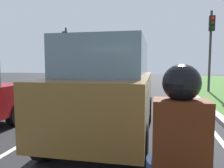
# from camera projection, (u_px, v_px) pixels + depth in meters

# --- Properties ---
(ground_plane) EXTENTS (60.00, 60.00, 0.00)m
(ground_plane) POSITION_uv_depth(u_px,v_px,m) (113.00, 100.00, 10.63)
(ground_plane) COLOR #262628
(lane_line_center) EXTENTS (0.12, 32.00, 0.01)m
(lane_line_center) POSITION_uv_depth(u_px,v_px,m) (99.00, 99.00, 10.77)
(lane_line_center) COLOR silver
(lane_line_center) RESTS_ON ground
(lane_line_right_edge) EXTENTS (0.12, 32.00, 0.01)m
(lane_line_right_edge) POSITION_uv_depth(u_px,v_px,m) (189.00, 102.00, 9.87)
(lane_line_right_edge) COLOR silver
(lane_line_right_edge) RESTS_ON ground
(curb_right) EXTENTS (0.24, 48.00, 0.12)m
(curb_right) POSITION_uv_depth(u_px,v_px,m) (201.00, 102.00, 9.76)
(curb_right) COLOR #9E9B93
(curb_right) RESTS_ON ground
(car_suv_ahead) EXTENTS (2.03, 4.53, 2.28)m
(car_suv_ahead) POSITION_uv_depth(u_px,v_px,m) (109.00, 88.00, 5.13)
(car_suv_ahead) COLOR brown
(car_suv_ahead) RESTS_ON ground
(rider_person) EXTENTS (0.50, 0.40, 1.16)m
(rider_person) POSITION_uv_depth(u_px,v_px,m) (180.00, 137.00, 1.62)
(rider_person) COLOR #4C1E0C
(rider_person) RESTS_ON ground
(traffic_light_near_right) EXTENTS (0.32, 0.50, 4.98)m
(traffic_light_near_right) POSITION_uv_depth(u_px,v_px,m) (211.00, 38.00, 13.02)
(traffic_light_near_right) COLOR #2D2D2D
(traffic_light_near_right) RESTS_ON ground
(traffic_light_overhead_left) EXTENTS (0.32, 0.50, 4.45)m
(traffic_light_overhead_left) POSITION_uv_depth(u_px,v_px,m) (65.00, 48.00, 15.98)
(traffic_light_overhead_left) COLOR #2D2D2D
(traffic_light_overhead_left) RESTS_ON ground
(traffic_light_far_median) EXTENTS (0.32, 0.50, 4.28)m
(traffic_light_far_median) POSITION_uv_depth(u_px,v_px,m) (140.00, 52.00, 21.39)
(traffic_light_far_median) COLOR #2D2D2D
(traffic_light_far_median) RESTS_ON ground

